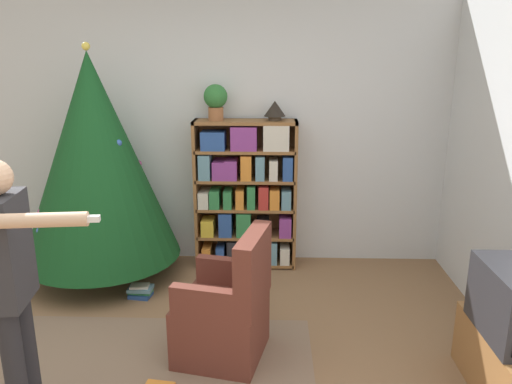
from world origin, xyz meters
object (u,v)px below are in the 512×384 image
at_px(christmas_tree, 96,158).
at_px(standing_person, 11,279).
at_px(table_lamp, 275,109).
at_px(bookshelf, 246,193).
at_px(potted_plant, 216,99).
at_px(armchair, 227,313).

distance_m(christmas_tree, standing_person, 1.99).
distance_m(standing_person, table_lamp, 2.75).
bearing_deg(bookshelf, table_lamp, 1.86).
height_order(bookshelf, potted_plant, potted_plant).
distance_m(bookshelf, christmas_tree, 1.42).
bearing_deg(armchair, christmas_tree, -122.04).
bearing_deg(christmas_tree, standing_person, -83.80).
bearing_deg(standing_person, table_lamp, 142.17).
bearing_deg(bookshelf, christmas_tree, -166.10).
relative_size(standing_person, table_lamp, 7.73).
relative_size(armchair, standing_person, 0.59).
height_order(bookshelf, armchair, bookshelf).
bearing_deg(christmas_tree, bookshelf, 13.90).
distance_m(christmas_tree, potted_plant, 1.20).
bearing_deg(armchair, potted_plant, -159.64).
bearing_deg(armchair, bookshelf, -169.75).
distance_m(potted_plant, table_lamp, 0.55).
bearing_deg(standing_person, bookshelf, 147.25).
bearing_deg(standing_person, christmas_tree, 179.23).
xyz_separation_m(standing_person, potted_plant, (0.83, 2.30, 0.72)).
distance_m(bookshelf, standing_person, 2.55).
xyz_separation_m(armchair, potted_plant, (-0.22, 1.57, 1.30)).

